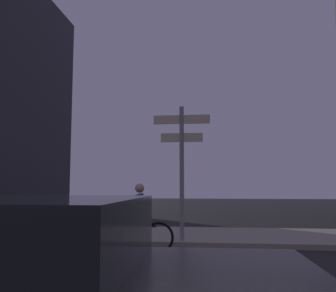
% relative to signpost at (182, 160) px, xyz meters
% --- Properties ---
extents(sidewalk_kerb, '(40.00, 3.49, 0.14)m').
position_rel_signpost_xyz_m(sidewalk_kerb, '(0.90, 1.41, -2.17)').
color(sidewalk_kerb, gray).
rests_on(sidewalk_kerb, ground_plane).
extents(signpost, '(1.52, 0.12, 3.55)m').
position_rel_signpost_xyz_m(signpost, '(0.00, 0.00, 0.00)').
color(signpost, gray).
rests_on(signpost, sidewalk_kerb).
extents(cyclist, '(1.82, 0.36, 1.61)m').
position_rel_signpost_xyz_m(cyclist, '(-0.96, -1.18, -1.50)').
color(cyclist, black).
rests_on(cyclist, ground_plane).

